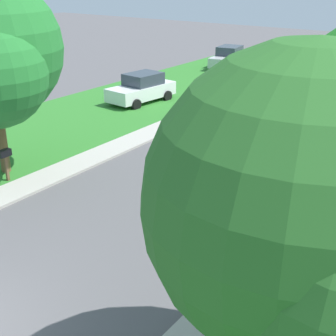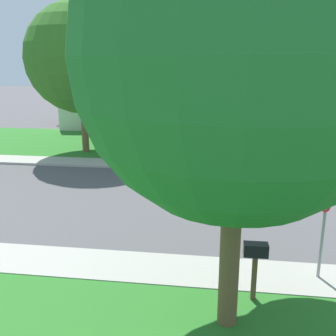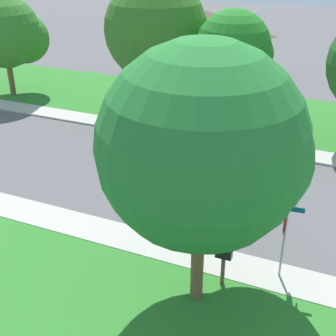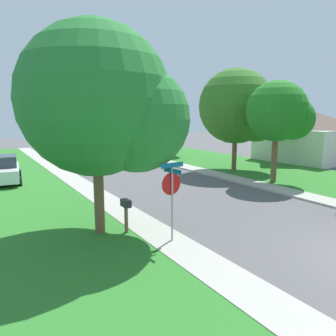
# 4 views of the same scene
# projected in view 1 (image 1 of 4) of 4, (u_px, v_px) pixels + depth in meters

# --- Properties ---
(sidewalk_east) EXTENTS (1.40, 56.00, 0.10)m
(sidewalk_east) POSITION_uv_depth(u_px,v_px,m) (331.00, 194.00, 17.00)
(sidewalk_east) COLOR #ADA89E
(sidewalk_east) RESTS_ON ground
(sidewalk_west) EXTENTS (1.40, 56.00, 0.10)m
(sidewalk_west) POSITION_uv_depth(u_px,v_px,m) (127.00, 143.00, 22.01)
(sidewalk_west) COLOR #ADA89E
(sidewalk_west) RESTS_ON ground
(lawn_west) EXTENTS (8.00, 56.00, 0.08)m
(lawn_west) POSITION_uv_depth(u_px,v_px,m) (57.00, 125.00, 24.52)
(lawn_west) COLOR #2D7528
(lawn_west) RESTS_ON ground
(car_silver_driveway_right) EXTENTS (2.50, 4.52, 1.76)m
(car_silver_driveway_right) POSITION_uv_depth(u_px,v_px,m) (229.00, 58.00, 38.19)
(car_silver_driveway_right) COLOR silver
(car_silver_driveway_right) RESTS_ON ground
(car_white_near_corner) EXTENTS (2.39, 4.47, 1.76)m
(car_white_near_corner) POSITION_uv_depth(u_px,v_px,m) (142.00, 88.00, 28.43)
(car_white_near_corner) COLOR white
(car_white_near_corner) RESTS_ON ground
(tree_corner_large) EXTENTS (5.27, 4.90, 6.67)m
(tree_corner_large) POSITION_uv_depth(u_px,v_px,m) (314.00, 222.00, 6.97)
(tree_corner_large) COLOR brown
(tree_corner_large) RESTS_ON ground
(mailbox) EXTENTS (0.25, 0.48, 1.31)m
(mailbox) POSITION_uv_depth(u_px,v_px,m) (5.00, 157.00, 17.68)
(mailbox) COLOR brown
(mailbox) RESTS_ON ground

